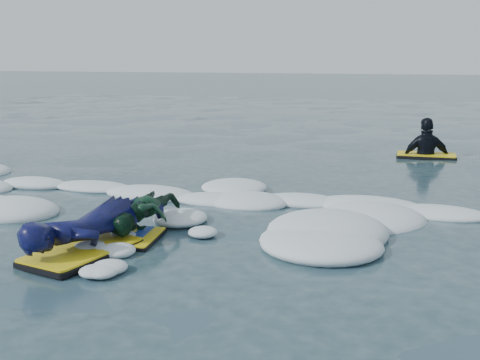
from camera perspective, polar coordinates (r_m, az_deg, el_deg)
ground at (r=6.34m, az=-2.31°, el=-5.53°), size 120.00×120.00×0.00m
foam_band at (r=7.29m, az=0.32°, el=-3.22°), size 12.00×3.10×0.30m
prone_woman_unit at (r=6.07m, az=-13.74°, el=-4.40°), size 1.03×1.81×0.45m
prone_child_unit at (r=6.42m, az=-8.93°, el=-3.44°), size 0.56×1.14×0.42m
waiting_rider_unit at (r=11.80m, az=17.21°, el=1.82°), size 1.07×0.63×1.61m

